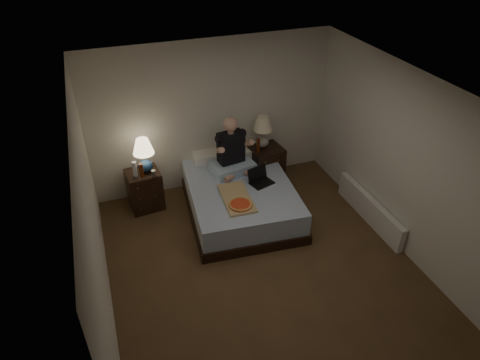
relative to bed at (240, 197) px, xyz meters
name	(u,v)px	position (x,y,z in m)	size (l,w,h in m)	color
floor	(262,266)	(-0.13, -1.28, -0.26)	(4.00, 4.50, 0.00)	brown
ceiling	(269,94)	(-0.13, -1.28, 2.24)	(4.00, 4.50, 0.00)	white
wall_back	(212,116)	(-0.13, 0.97, 0.99)	(4.00, 2.50, 0.00)	silver
wall_front	(374,346)	(-0.13, -3.53, 0.99)	(4.00, 2.50, 0.00)	silver
wall_left	(93,228)	(-2.13, -1.28, 0.99)	(4.50, 2.50, 0.00)	silver
wall_right	(403,162)	(1.87, -1.28, 0.99)	(4.50, 2.50, 0.00)	silver
bed	(240,197)	(0.00, 0.00, 0.00)	(1.55, 2.07, 0.52)	#5370A7
nightstand_left	(145,190)	(-1.39, 0.60, 0.07)	(0.50, 0.45, 0.65)	black
nightstand_right	(266,165)	(0.69, 0.61, 0.08)	(0.53, 0.47, 0.68)	black
lamp_left	(144,155)	(-1.32, 0.62, 0.67)	(0.32, 0.32, 0.56)	navy
lamp_right	(263,132)	(0.64, 0.67, 0.71)	(0.32, 0.32, 0.56)	gray
water_bottle	(135,169)	(-1.50, 0.53, 0.52)	(0.07, 0.07, 0.25)	silver
soda_can	(154,173)	(-1.23, 0.44, 0.44)	(0.07, 0.07, 0.10)	#9E9E9A
beer_bottle_left	(142,170)	(-1.40, 0.48, 0.51)	(0.06, 0.06, 0.23)	#61290D
beer_bottle_right	(258,145)	(0.52, 0.55, 0.54)	(0.06, 0.06, 0.23)	#551E0C
person	(232,146)	(0.01, 0.36, 0.72)	(0.66, 0.52, 0.93)	black
laptop	(262,177)	(0.32, -0.12, 0.38)	(0.34, 0.28, 0.24)	black
pizza_box	(240,205)	(-0.19, -0.57, 0.30)	(0.40, 0.76, 0.08)	tan
radiator	(370,209)	(1.80, -0.91, -0.06)	(0.10, 1.60, 0.40)	silver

